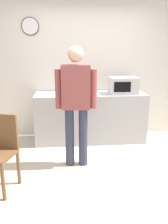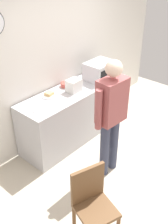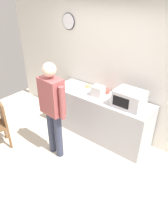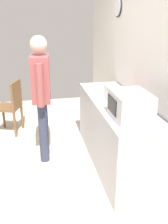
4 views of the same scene
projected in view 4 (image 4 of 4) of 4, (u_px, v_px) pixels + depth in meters
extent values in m
plane|color=beige|center=(28.00, 168.00, 3.59)|extent=(6.00, 6.00, 0.00)
cube|color=silver|center=(144.00, 71.00, 3.42)|extent=(5.40, 0.10, 2.60)
cylinder|color=white|center=(118.00, 7.00, 4.03)|extent=(0.29, 0.03, 0.29)
cylinder|color=black|center=(118.00, 7.00, 4.03)|extent=(0.31, 0.02, 0.31)
cube|color=#B7B7BC|center=(115.00, 132.00, 3.59)|extent=(2.05, 0.62, 0.91)
cube|color=silver|center=(130.00, 106.00, 2.82)|extent=(0.50, 0.38, 0.30)
cube|color=black|center=(112.00, 105.00, 2.84)|extent=(0.30, 0.01, 0.18)
cylinder|color=white|center=(116.00, 91.00, 3.84)|extent=(0.26, 0.26, 0.01)
cube|color=#E2B371|center=(117.00, 89.00, 3.82)|extent=(0.12, 0.12, 0.05)
cylinder|color=#C64C42|center=(129.00, 98.00, 3.46)|extent=(0.17, 0.17, 0.07)
cube|color=silver|center=(113.00, 93.00, 3.43)|extent=(0.22, 0.18, 0.20)
cube|color=silver|center=(95.00, 85.00, 4.18)|extent=(0.14, 0.12, 0.01)
cube|color=silver|center=(146.00, 110.00, 3.09)|extent=(0.02, 0.17, 0.01)
cylinder|color=#33384F|center=(44.00, 133.00, 3.62)|extent=(0.13, 0.13, 0.89)
cylinder|color=#33384F|center=(44.00, 127.00, 3.80)|extent=(0.13, 0.13, 0.89)
cube|color=#9E4C4C|center=(41.00, 79.00, 3.44)|extent=(0.42, 0.27, 0.62)
cylinder|color=#9E4C4C|center=(40.00, 86.00, 3.22)|extent=(0.09, 0.09, 0.55)
cylinder|color=#9E4C4C|center=(41.00, 77.00, 3.68)|extent=(0.09, 0.09, 0.55)
sphere|color=beige|center=(38.00, 44.00, 3.28)|extent=(0.22, 0.22, 0.22)
cylinder|color=brown|center=(4.00, 116.00, 4.79)|extent=(0.04, 0.04, 0.45)
cylinder|color=brown|center=(22.00, 117.00, 4.75)|extent=(0.04, 0.04, 0.45)
cylinder|color=brown|center=(15.00, 125.00, 4.42)|extent=(0.04, 0.04, 0.45)
cube|color=brown|center=(8.00, 107.00, 4.51)|extent=(0.51, 0.51, 0.04)
cube|color=brown|center=(16.00, 94.00, 4.40)|extent=(0.39, 0.16, 0.45)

